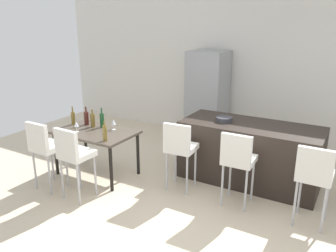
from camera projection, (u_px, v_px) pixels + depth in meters
The scene contains 18 objects.
ground_plane at pixel (206, 210), 4.51m from camera, with size 10.00×10.00×0.00m, color beige.
back_wall at pixel (272, 72), 6.54m from camera, with size 10.00×0.12×2.90m, color silver.
kitchen_island at pixel (249, 153), 5.21m from camera, with size 2.08×0.88×0.92m, color black.
bar_chair_left at pixel (180, 146), 4.83m from camera, with size 0.43×0.43×1.05m.
bar_chair_middle at pixel (238, 158), 4.42m from camera, with size 0.41×0.41×1.05m.
bar_chair_right at pixel (314, 174), 3.97m from camera, with size 0.40×0.40×1.05m.
dining_table at pixel (96, 136), 5.37m from camera, with size 1.26×0.79×0.74m.
dining_chair_near at pixel (45, 145), 4.87m from camera, with size 0.41×0.41×1.05m.
dining_chair_far at pixel (73, 152), 4.60m from camera, with size 0.42×0.42×1.05m.
wine_bottle_far at pixel (105, 133), 4.88m from camera, with size 0.06×0.06×0.30m.
wine_bottle_middle at pixel (86, 118), 5.64m from camera, with size 0.08×0.08×0.31m.
wine_bottle_left at pixel (73, 118), 5.65m from camera, with size 0.07×0.07×0.31m.
wine_bottle_near at pixel (93, 120), 5.53m from camera, with size 0.08×0.08×0.29m.
wine_bottle_right at pixel (102, 120), 5.50m from camera, with size 0.07×0.07×0.32m.
wine_glass_end at pixel (114, 122), 5.37m from camera, with size 0.07×0.07×0.17m.
wine_glass_corner at pixel (76, 124), 5.27m from camera, with size 0.07×0.07×0.17m.
refrigerator at pixel (207, 97), 6.89m from camera, with size 0.72×0.68×1.84m, color #939699.
fruit_bowl at pixel (224, 119), 5.21m from camera, with size 0.25×0.25×0.07m, color #333338.
Camera 1 is at (1.57, -3.68, 2.43)m, focal length 36.21 mm.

